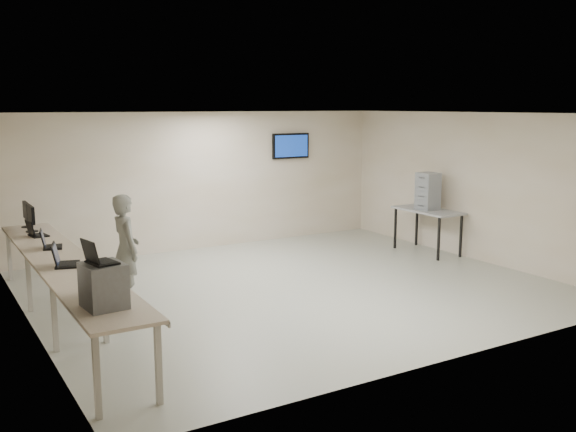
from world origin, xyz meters
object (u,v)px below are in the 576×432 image
soldier (126,250)px  side_table (428,213)px  equipment_box (104,285)px  workbench (63,266)px

soldier → side_table: soldier is taller
soldier → side_table: 6.19m
equipment_box → side_table: equipment_box is taller
equipment_box → side_table: bearing=17.9°
soldier → side_table: (6.19, 0.25, -0.02)m
workbench → side_table: 7.23m
workbench → soldier: 1.14m
soldier → side_table: size_ratio=1.13×
equipment_box → workbench: bearing=83.4°
side_table → equipment_box: bearing=-157.1°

